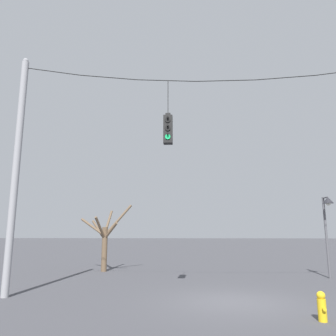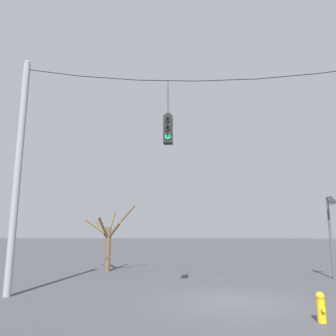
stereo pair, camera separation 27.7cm
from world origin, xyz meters
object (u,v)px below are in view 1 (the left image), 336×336
Objects in this scene: street_lamp at (327,214)px; fire_hydrant at (322,306)px; bare_tree at (105,238)px; utility_pole_left at (16,170)px; traffic_light_near_right_pole at (168,129)px.

street_lamp is 9.02m from fire_hydrant.
bare_tree is at bearing 128.83° from fire_hydrant.
street_lamp is (13.54, 5.19, -1.41)m from utility_pole_left.
traffic_light_near_right_pole is at bearing -0.08° from utility_pole_left.
fire_hydrant is (8.36, -10.39, -1.52)m from bare_tree.
street_lamp is (7.76, 5.20, -2.92)m from traffic_light_near_right_pole.
utility_pole_left is 3.63× the size of traffic_light_near_right_pole.
traffic_light_near_right_pole is 9.80m from bare_tree.
utility_pole_left reaches higher than traffic_light_near_right_pole.
street_lamp is at bearing 20.99° from utility_pole_left.
bare_tree is (-11.97, 2.60, -1.26)m from street_lamp.
utility_pole_left is 2.27× the size of street_lamp.
utility_pole_left is at bearing -101.37° from bare_tree.
traffic_light_near_right_pole reaches higher than bare_tree.
utility_pole_left is 2.35× the size of bare_tree.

